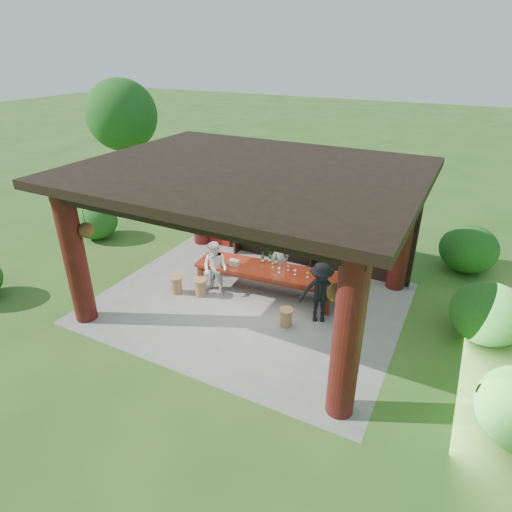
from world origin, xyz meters
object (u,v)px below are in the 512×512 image
at_px(stool_near_right, 286,317).
at_px(guest_woman, 215,268).
at_px(host, 278,255).
at_px(guest_man, 320,293).
at_px(wine_shelf, 274,226).
at_px(stool_near_left, 200,287).
at_px(tasting_table, 266,272).
at_px(napkin_basket, 234,263).
at_px(stool_far_left, 176,284).

bearing_deg(stool_near_right, guest_woman, 167.44).
distance_m(host, guest_woman, 1.77).
xyz_separation_m(host, guest_woman, (-1.20, -1.30, -0.09)).
relative_size(guest_woman, guest_man, 0.95).
xyz_separation_m(stool_near_right, guest_woman, (-2.24, 0.50, 0.50)).
distance_m(wine_shelf, stool_near_left, 2.98).
height_order(wine_shelf, stool_near_left, wine_shelf).
distance_m(tasting_table, host, 0.76).
relative_size(guest_man, napkin_basket, 5.86).
height_order(wine_shelf, guest_woman, wine_shelf).
relative_size(stool_far_left, napkin_basket, 1.85).
xyz_separation_m(stool_far_left, guest_woman, (0.93, 0.49, 0.47)).
xyz_separation_m(stool_near_left, napkin_basket, (0.65, 0.66, 0.57)).
xyz_separation_m(guest_woman, guest_man, (2.85, 0.06, 0.03)).
xyz_separation_m(guest_woman, napkin_basket, (0.36, 0.36, 0.09)).
bearing_deg(stool_near_left, guest_man, 6.59).
relative_size(stool_near_left, stool_far_left, 0.99).
bearing_deg(stool_far_left, napkin_basket, 33.27).
bearing_deg(wine_shelf, guest_man, -45.56).
relative_size(host, napkin_basket, 6.31).
distance_m(stool_near_right, guest_man, 0.98).
distance_m(tasting_table, guest_man, 1.74).
distance_m(guest_woman, napkin_basket, 0.52).
relative_size(wine_shelf, stool_far_left, 5.37).
xyz_separation_m(wine_shelf, guest_man, (2.32, -2.36, -0.38)).
height_order(stool_near_left, guest_man, guest_man).
xyz_separation_m(stool_far_left, napkin_basket, (1.29, 0.85, 0.57)).
height_order(guest_woman, guest_man, guest_man).
distance_m(tasting_table, stool_near_left, 1.76).
relative_size(tasting_table, host, 2.30).
relative_size(stool_near_left, guest_woman, 0.33).
height_order(wine_shelf, napkin_basket, wine_shelf).
xyz_separation_m(stool_near_left, guest_woman, (0.29, 0.31, 0.47)).
relative_size(stool_far_left, guest_woman, 0.33).
distance_m(wine_shelf, stool_near_right, 3.50).
height_order(host, guest_woman, host).
height_order(guest_man, napkin_basket, guest_man).
xyz_separation_m(wine_shelf, stool_far_left, (-1.46, -2.91, -0.88)).
distance_m(host, guest_man, 2.07).
bearing_deg(napkin_basket, stool_near_right, -24.49).
height_order(host, napkin_basket, host).
bearing_deg(guest_woman, stool_near_left, -132.35).
xyz_separation_m(tasting_table, guest_man, (1.66, -0.51, 0.13)).
distance_m(wine_shelf, napkin_basket, 2.09).
bearing_deg(host, stool_far_left, 40.37).
bearing_deg(guest_woman, stool_near_right, -11.88).
bearing_deg(stool_far_left, tasting_table, 26.64).
bearing_deg(guest_man, tasting_table, 140.71).
relative_size(stool_near_left, stool_near_right, 1.09).
height_order(stool_near_left, napkin_basket, napkin_basket).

